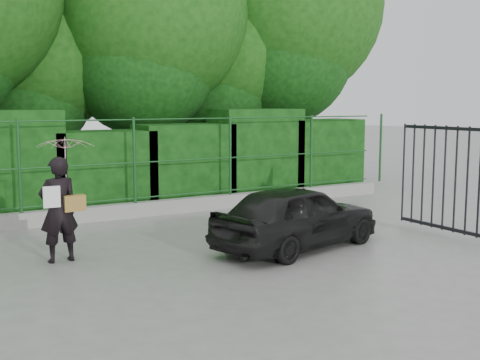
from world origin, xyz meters
TOP-DOWN VIEW (x-y plane):
  - ground at (0.00, 0.00)m, footprint 80.00×80.00m
  - kerb at (0.00, 4.50)m, footprint 14.00×0.25m
  - fence at (0.22, 4.50)m, footprint 14.13×0.06m
  - hedge at (-0.11, 5.50)m, footprint 14.20×1.20m
  - trees at (1.14, 7.74)m, footprint 17.10×6.15m
  - gate at (4.60, -0.72)m, footprint 0.22×2.33m
  - woman at (-1.77, 1.69)m, footprint 0.88×0.87m
  - car at (1.74, 0.53)m, footprint 3.38×1.99m

SIDE VIEW (x-z plane):
  - ground at x=0.00m, z-range 0.00..0.00m
  - kerb at x=0.00m, z-range 0.00..0.30m
  - car at x=1.74m, z-range 0.00..1.08m
  - hedge at x=-0.11m, z-range -0.09..2.17m
  - gate at x=4.60m, z-range 0.01..2.37m
  - fence at x=0.22m, z-range 0.30..2.10m
  - woman at x=-1.77m, z-range 0.28..2.18m
  - trees at x=1.14m, z-range 0.58..8.66m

